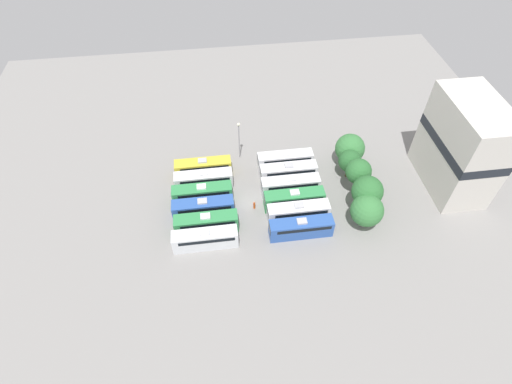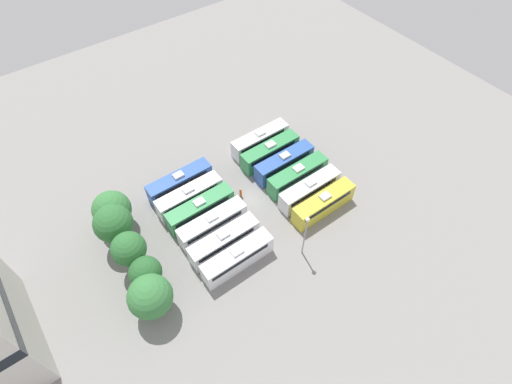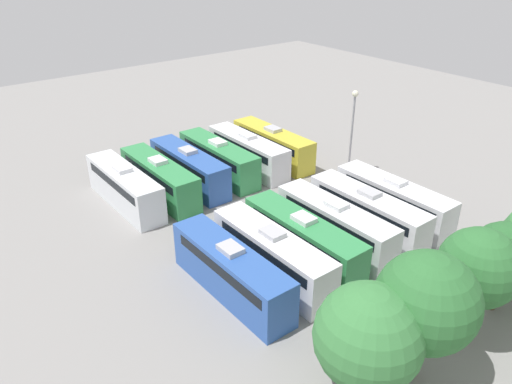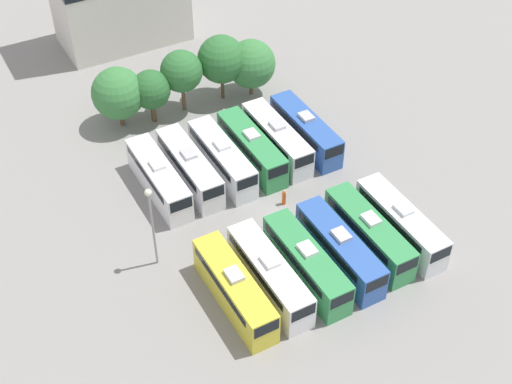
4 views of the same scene
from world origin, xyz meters
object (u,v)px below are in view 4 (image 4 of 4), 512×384
object	(u,v)px
bus_8	(222,158)
worker_person	(284,197)
bus_1	(269,274)
light_pole	(151,215)
bus_9	(252,148)
bus_11	(305,130)
bus_2	(306,263)
tree_3	(222,59)
bus_5	(401,222)
bus_6	(159,178)
tree_2	(181,71)
bus_7	(190,167)
tree_4	(251,64)
tree_1	(151,90)
bus_3	(340,248)
tree_0	(118,93)
bus_10	(277,138)
bus_0	(234,288)
bus_4	(369,233)

from	to	relation	value
bus_8	worker_person	world-z (taller)	bus_8
bus_1	light_pole	bearing A→B (deg)	134.01
bus_9	bus_11	world-z (taller)	same
bus_2	bus_11	xyz separation A→B (m)	(9.69, 15.69, 0.00)
bus_9	tree_3	size ratio (longest dim) A/B	1.37
tree_3	bus_5	bearing A→B (deg)	-82.13
bus_5	bus_6	xyz separation A→B (m)	(-16.33, 15.94, 0.00)
bus_1	tree_2	bearing A→B (deg)	80.31
bus_7	worker_person	xyz separation A→B (m)	(6.33, -7.21, -1.00)
tree_4	tree_1	bearing A→B (deg)	177.16
bus_3	bus_11	bearing A→B (deg)	67.97
bus_11	light_pole	world-z (taller)	light_pole
tree_4	bus_7	bearing A→B (deg)	-139.99
bus_9	tree_2	world-z (taller)	tree_2
bus_5	tree_0	xyz separation A→B (m)	(-15.54, 28.01, 2.16)
bus_2	bus_11	bearing A→B (deg)	58.30
tree_4	bus_1	bearing A→B (deg)	-115.68
bus_7	tree_4	world-z (taller)	tree_4
bus_5	bus_10	xyz separation A→B (m)	(-3.45, 15.85, 0.00)
worker_person	bus_10	bearing A→B (deg)	65.02
bus_3	bus_11	size ratio (longest dim) A/B	1.00
bus_9	tree_0	xyz separation A→B (m)	(-9.12, 12.29, 2.16)
worker_person	bus_8	bearing A→B (deg)	113.03
bus_3	bus_9	distance (m)	15.75
tree_0	tree_4	size ratio (longest dim) A/B	1.02
worker_person	bus_11	bearing A→B (deg)	46.21
tree_1	bus_7	bearing A→B (deg)	-94.18
tree_0	bus_8	bearing A→B (deg)	-64.66
worker_person	bus_7	bearing A→B (deg)	131.26
bus_5	bus_11	xyz separation A→B (m)	(-0.16, 15.65, 0.00)
bus_2	bus_1	bearing A→B (deg)	173.40
bus_5	worker_person	bearing A→B (deg)	127.66
bus_0	bus_1	distance (m)	3.22
tree_3	tree_2	bearing A→B (deg)	-179.88
bus_4	tree_2	bearing A→B (deg)	101.22
bus_4	bus_10	xyz separation A→B (m)	(-0.25, 15.52, 0.00)
bus_2	tree_1	size ratio (longest dim) A/B	1.73
bus_9	tree_0	distance (m)	15.46
tree_1	tree_3	world-z (taller)	tree_3
bus_0	bus_8	xyz separation A→B (m)	(6.66, 15.31, 0.00)
bus_8	bus_10	size ratio (longest dim) A/B	1.00
bus_8	tree_0	world-z (taller)	tree_0
bus_10	bus_3	bearing A→B (deg)	-100.84
bus_1	bus_7	distance (m)	15.63
bus_11	tree_0	world-z (taller)	tree_0
bus_7	tree_1	bearing A→B (deg)	85.82
tree_4	bus_4	bearing A→B (deg)	-95.68
bus_3	tree_4	distance (m)	27.20
bus_2	bus_6	xyz separation A→B (m)	(-6.48, 15.98, 0.00)
worker_person	bus_6	bearing A→B (deg)	143.11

